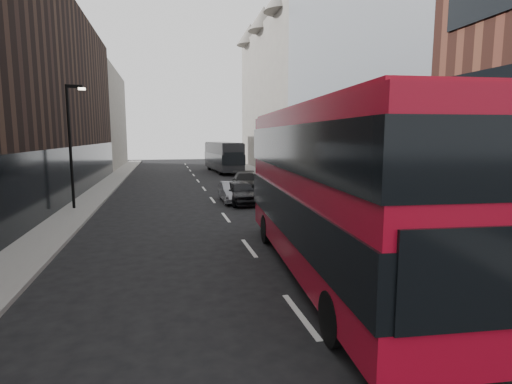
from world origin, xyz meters
TOP-DOWN VIEW (x-y plane):
  - ground at (0.00, 0.00)m, footprint 140.00×140.00m
  - sidewalk_right at (7.50, 25.00)m, footprint 3.00×80.00m
  - sidewalk_left at (-8.00, 25.00)m, footprint 2.00×80.00m
  - building_modern_block at (11.47, 21.00)m, footprint 5.03×22.00m
  - building_victorian at (11.38, 44.00)m, footprint 6.50×24.00m
  - building_left_mid at (-11.50, 30.00)m, footprint 5.00×24.00m
  - building_left_far at (-11.50, 52.00)m, footprint 5.00×20.00m
  - street_lamp at (-8.22, 18.00)m, footprint 1.06×0.22m
  - red_bus at (1.83, 4.48)m, footprint 3.98×12.89m
  - grey_bus at (3.76, 41.05)m, footprint 3.36×11.19m
  - car_a at (1.60, 18.25)m, footprint 2.05×4.46m
  - car_b at (1.19, 19.01)m, footprint 1.41×4.02m
  - car_c at (3.10, 24.00)m, footprint 2.66×5.25m

SIDE VIEW (x-z plane):
  - ground at x=0.00m, z-range 0.00..0.00m
  - sidewalk_right at x=7.50m, z-range 0.00..0.15m
  - sidewalk_left at x=-8.00m, z-range 0.00..0.15m
  - car_b at x=1.19m, z-range 0.00..1.32m
  - car_c at x=3.10m, z-range 0.00..1.46m
  - car_a at x=1.60m, z-range 0.00..1.48m
  - grey_bus at x=3.76m, z-range 0.13..3.69m
  - red_bus at x=1.83m, z-range 0.28..5.41m
  - street_lamp at x=-8.22m, z-range 0.68..7.68m
  - building_left_far at x=-11.50m, z-range 0.00..13.00m
  - building_left_mid at x=-11.50m, z-range 0.00..14.00m
  - building_victorian at x=11.38m, z-range -0.84..20.16m
  - building_modern_block at x=11.47m, z-range -0.10..19.90m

